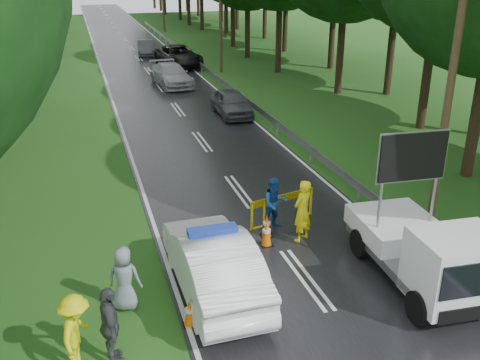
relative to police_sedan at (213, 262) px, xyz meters
name	(u,v)px	position (x,y,z in m)	size (l,w,h in m)	color
ground	(305,279)	(2.42, -0.20, -0.81)	(160.00, 160.00, 0.00)	#1D4B15
road	(148,71)	(2.42, 29.80, -0.80)	(7.00, 140.00, 0.02)	black
guardrail	(197,62)	(6.12, 29.46, -0.26)	(0.12, 60.06, 0.70)	gray
utility_pole_near	(454,61)	(7.62, 1.80, 4.25)	(1.40, 0.24, 10.00)	#41341E
utility_pole_mid	(220,1)	(7.62, 27.80, 4.25)	(1.40, 0.24, 10.00)	#41341E
police_sedan	(213,262)	(0.00, 0.00, 0.00)	(1.80, 4.93, 1.78)	white
work_truck	(427,252)	(5.16, -1.38, 0.20)	(2.36, 4.81, 3.74)	gray
barrier	(282,201)	(3.01, 3.06, -0.08)	(2.28, 0.59, 0.97)	yellow
officer	(302,211)	(3.14, 1.80, 0.15)	(0.70, 0.46, 1.91)	#FFF30D
civilian	(275,203)	(2.65, 2.80, 0.02)	(0.81, 0.63, 1.66)	#174A9A
bystander_left	(77,333)	(-3.28, -1.91, 0.05)	(1.11, 0.64, 1.72)	#E3E50C
bystander_mid	(110,326)	(-2.63, -1.91, 0.07)	(1.03, 0.43, 1.76)	#3B3E42
bystander_right	(124,278)	(-2.18, -0.10, 0.00)	(0.79, 0.51, 1.62)	gray
queue_car_first	(231,103)	(5.00, 15.85, -0.13)	(1.61, 4.00, 1.36)	#44464C
queue_car_second	(171,75)	(3.22, 24.17, -0.10)	(2.00, 4.92, 1.43)	#A7ABAF
queue_car_third	(179,56)	(5.02, 30.99, 0.00)	(2.69, 5.83, 1.62)	black
queue_car_fourth	(145,48)	(3.22, 37.31, -0.17)	(1.36, 3.89, 1.28)	#3E4045
cone_near_left	(190,313)	(-0.86, -1.20, -0.48)	(0.32, 0.32, 0.69)	black
cone_center	(266,234)	(2.04, 1.80, -0.43)	(0.38, 0.38, 0.79)	black
cone_far	(267,226)	(2.22, 2.30, -0.45)	(0.35, 0.35, 0.75)	black
cone_left_mid	(206,230)	(0.42, 2.63, -0.49)	(0.32, 0.32, 0.67)	black
cone_right	(393,225)	(5.92, 1.30, -0.49)	(0.31, 0.31, 0.66)	black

